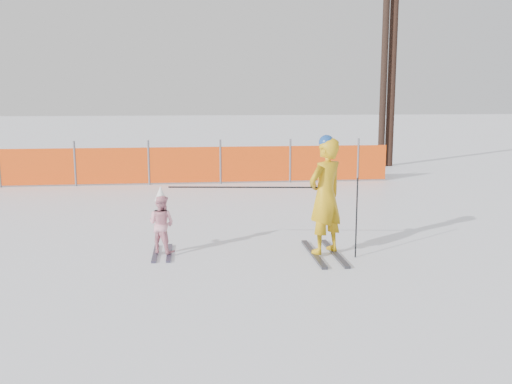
% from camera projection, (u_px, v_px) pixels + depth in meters
% --- Properties ---
extents(ground, '(120.00, 120.00, 0.00)m').
position_uv_depth(ground, '(260.00, 263.00, 8.61)').
color(ground, white).
rests_on(ground, ground).
extents(adult, '(0.79, 1.55, 1.90)m').
position_uv_depth(adult, '(325.00, 196.00, 8.88)').
color(adult, black).
rests_on(adult, ground).
extents(child, '(0.57, 1.01, 1.11)m').
position_uv_depth(child, '(161.00, 223.00, 8.99)').
color(child, black).
rests_on(child, ground).
extents(ski_poles, '(2.90, 0.54, 1.26)m').
position_uv_depth(ski_poles, '(282.00, 198.00, 8.85)').
color(ski_poles, black).
rests_on(ski_poles, ground).
extents(safety_fence, '(14.86, 0.06, 1.25)m').
position_uv_depth(safety_fence, '(126.00, 165.00, 15.82)').
color(safety_fence, '#595960').
rests_on(safety_fence, ground).
extents(tree_trunks, '(0.60, 0.44, 6.03)m').
position_uv_depth(tree_trunks, '(388.00, 82.00, 19.64)').
color(tree_trunks, black).
rests_on(tree_trunks, ground).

